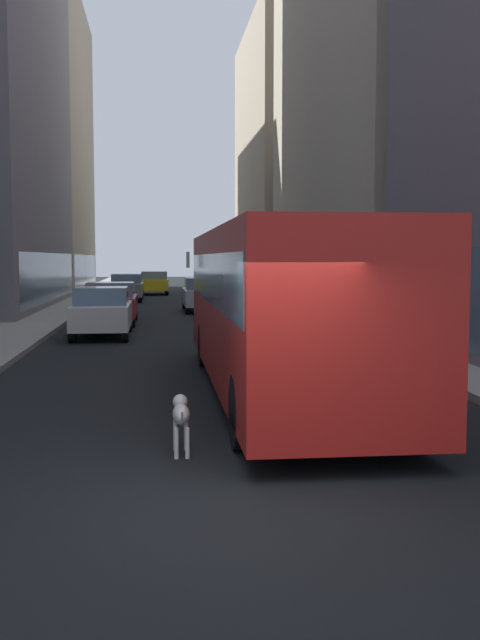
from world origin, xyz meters
name	(u,v)px	position (x,y,z in m)	size (l,w,h in m)	color
ground_plane	(175,303)	(0.00, 35.00, 0.00)	(120.00, 120.00, 0.00)	black
sidewalk_left	(74,302)	(-5.70, 35.00, 0.07)	(2.40, 110.00, 0.15)	gray
sidewalk_right	(273,301)	(5.70, 35.00, 0.07)	(2.40, 110.00, 0.15)	#ADA89E
building_left_far	(15,146)	(-11.90, 52.56, 11.22)	(10.60, 19.09, 22.46)	#A0937F
building_right_mid	(424,49)	(11.90, 27.96, 12.62)	(11.27, 21.87, 25.26)	#B2A893
building_right_far	(322,161)	(11.90, 50.14, 10.13)	(11.77, 18.44, 20.27)	#A0937F
transit_bus	(277,299)	(1.20, 6.20, 1.78)	(2.78, 11.53, 3.05)	red
car_silver_sedan	(204,294)	(1.20, 27.81, 0.82)	(1.93, 4.52, 1.62)	#B7BABF
car_grey_wagon	(127,287)	(-2.80, 36.91, 0.82)	(1.86, 4.52, 1.62)	slate
car_red_coupe	(111,303)	(-2.80, 21.39, 0.82)	(1.90, 4.10, 1.62)	red
car_yellow_taxi	(154,283)	(-1.20, 45.04, 0.82)	(1.92, 4.43, 1.62)	yellow
car_white_van	(102,312)	(-2.80, 16.61, 0.82)	(1.79, 4.10, 1.62)	silver
box_truck	(220,273)	(2.80, 37.71, 1.67)	(2.30, 7.50, 3.05)	#19519E
dalmatian_dog	(181,414)	(-0.75, 1.95, 0.51)	(0.22, 0.96, 0.72)	white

